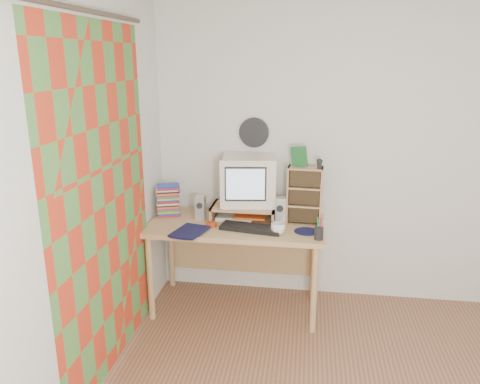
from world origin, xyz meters
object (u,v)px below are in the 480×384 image
(desk, at_px, (237,236))
(diary, at_px, (177,228))
(crt_monitor, at_px, (248,180))
(mug, at_px, (278,228))
(keyboard, at_px, (251,228))
(cd_rack, at_px, (305,195))
(dvd_stack, at_px, (168,200))

(desk, xyz_separation_m, diary, (-0.42, -0.31, 0.16))
(crt_monitor, bearing_deg, desk, -140.29)
(mug, xyz_separation_m, diary, (-0.77, -0.06, -0.02))
(desk, height_order, crt_monitor, crt_monitor)
(desk, height_order, mug, mug)
(keyboard, bearing_deg, diary, -159.38)
(desk, height_order, diary, diary)
(diary, bearing_deg, keyboard, 25.36)
(diary, bearing_deg, cd_rack, 34.34)
(desk, relative_size, keyboard, 2.96)
(desk, height_order, cd_rack, cd_rack)
(keyboard, height_order, diary, diary)
(keyboard, height_order, mug, mug)
(dvd_stack, height_order, cd_rack, cd_rack)
(dvd_stack, bearing_deg, cd_rack, -19.99)
(keyboard, height_order, cd_rack, cd_rack)
(cd_rack, xyz_separation_m, diary, (-0.96, -0.35, -0.20))
(crt_monitor, height_order, keyboard, crt_monitor)
(desk, relative_size, dvd_stack, 5.36)
(mug, bearing_deg, diary, -175.77)
(crt_monitor, bearing_deg, diary, -148.78)
(dvd_stack, distance_m, diary, 0.42)
(desk, xyz_separation_m, dvd_stack, (-0.59, 0.05, 0.27))
(dvd_stack, xyz_separation_m, mug, (0.95, -0.31, -0.09))
(diary, bearing_deg, dvd_stack, 130.00)
(desk, distance_m, dvd_stack, 0.65)
(crt_monitor, distance_m, mug, 0.52)
(keyboard, bearing_deg, cd_rack, 40.58)
(desk, distance_m, crt_monitor, 0.47)
(cd_rack, height_order, mug, cd_rack)
(crt_monitor, relative_size, mug, 3.74)
(dvd_stack, bearing_deg, keyboard, -38.47)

